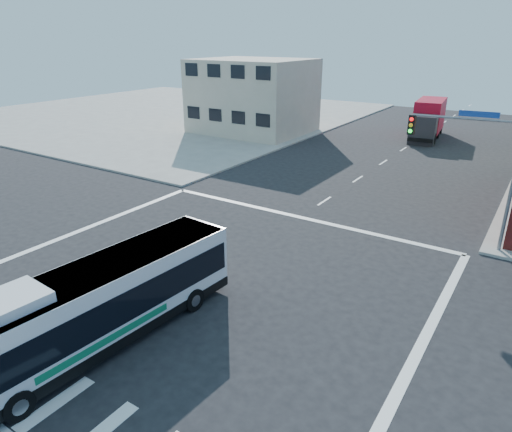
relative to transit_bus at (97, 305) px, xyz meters
The scene contains 6 objects.
ground 5.53m from the transit_bus, 88.17° to the left, with size 120.00×120.00×0.00m, color black.
sidewalk_nw 53.28m from the transit_bus, 130.84° to the left, with size 50.00×50.00×0.15m, color gray.
building_west 39.16m from the transit_bus, 115.54° to the left, with size 12.06×10.06×8.00m.
signal_mast_ne 18.71m from the transit_bus, 59.83° to the left, with size 7.91×1.13×8.07m.
transit_bus is the anchor object (origin of this frame).
box_truck 42.94m from the transit_bus, 89.19° to the left, with size 3.51×9.03×3.96m.
Camera 1 is at (11.91, -13.64, 10.33)m, focal length 32.00 mm.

